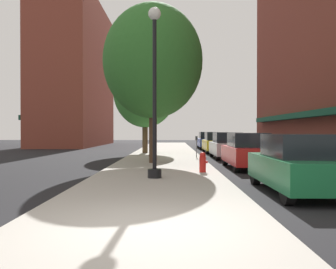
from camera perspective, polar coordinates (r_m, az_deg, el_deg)
The scene contains 13 objects.
ground_plane at distance 24.29m, azimuth 8.87°, elevation -3.56°, with size 90.00×90.00×0.00m, color black.
sidewalk_slab at distance 25.03m, azimuth -0.58°, elevation -3.30°, with size 4.80×50.00×0.12m, color #A8A399.
building_far_background at distance 44.99m, azimuth -14.46°, elevation 9.16°, with size 6.80×18.00×17.01m.
lamppost at distance 12.41m, azimuth -2.17°, elevation 7.31°, with size 0.48×0.48×5.90m.
fire_hydrant at distance 14.13m, azimuth 5.58°, elevation -4.42°, with size 0.33×0.26×0.79m.
parking_meter_near at distance 22.20m, azimuth 4.58°, elevation -1.49°, with size 0.14×0.09×1.31m.
tree_near at distance 18.57m, azimuth -2.44°, elevation 11.63°, with size 5.08×5.08×8.12m.
tree_mid at distance 26.64m, azimuth -3.71°, elevation 6.96°, with size 4.72×4.72×7.31m.
car_green at distance 10.57m, azimuth 20.00°, elevation -4.55°, with size 1.80×4.30×1.66m.
car_red at distance 16.85m, azimuth 12.59°, elevation -2.64°, with size 1.80×4.30×1.66m.
car_silver at distance 22.81m, azimuth 9.40°, elevation -1.80°, with size 1.80×4.30×1.66m.
car_yellow at distance 28.52m, azimuth 7.62°, elevation -1.32°, with size 1.80×4.30×1.66m.
car_blue at distance 34.59m, azimuth 6.37°, elevation -0.99°, with size 1.80×4.30×1.66m.
Camera 1 is at (0.49, -5.97, 1.74)m, focal length 38.03 mm.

